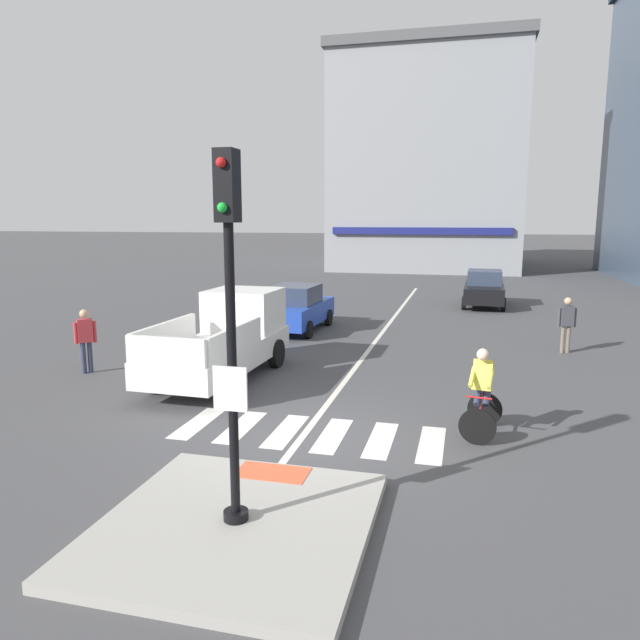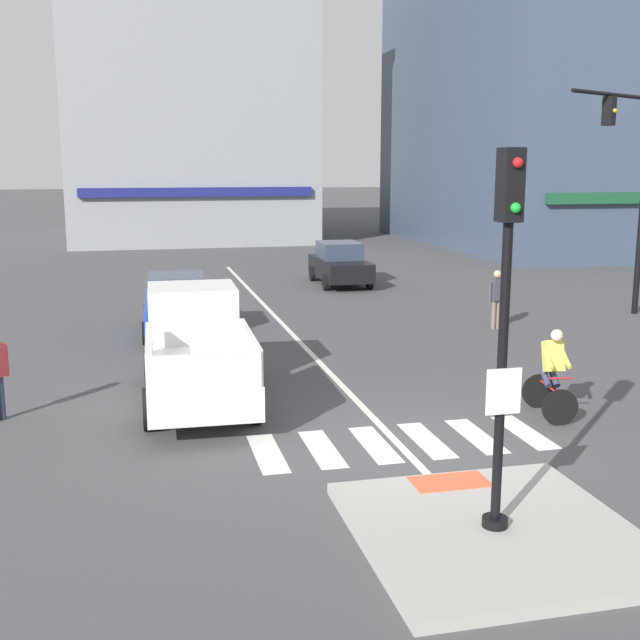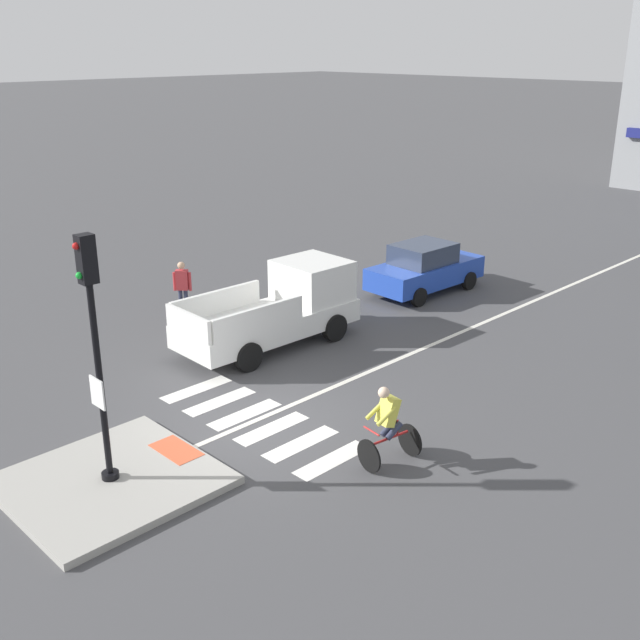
# 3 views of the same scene
# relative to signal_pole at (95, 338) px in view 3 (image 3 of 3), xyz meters

# --- Properties ---
(ground_plane) EXTENTS (300.00, 300.00, 0.00)m
(ground_plane) POSITION_rel_signal_pole_xyz_m (0.00, 3.40, -2.92)
(ground_plane) COLOR #474749
(traffic_island) EXTENTS (3.40, 3.59, 0.15)m
(traffic_island) POSITION_rel_signal_pole_xyz_m (0.00, 0.01, -2.85)
(traffic_island) COLOR #A3A099
(traffic_island) RESTS_ON ground
(tactile_pad_front) EXTENTS (1.10, 0.60, 0.01)m
(tactile_pad_front) POSITION_rel_signal_pole_xyz_m (0.00, 1.45, -2.77)
(tactile_pad_front) COLOR #DB5B38
(tactile_pad_front) RESTS_ON traffic_island
(signal_pole) EXTENTS (0.44, 0.38, 4.60)m
(signal_pole) POSITION_rel_signal_pole_xyz_m (0.00, 0.00, 0.00)
(signal_pole) COLOR black
(signal_pole) RESTS_ON traffic_island
(crosswalk_stripe_a) EXTENTS (0.44, 1.80, 0.01)m
(crosswalk_stripe_a) POSITION_rel_signal_pole_xyz_m (-2.26, 3.56, -2.92)
(crosswalk_stripe_a) COLOR silver
(crosswalk_stripe_a) RESTS_ON ground
(crosswalk_stripe_b) EXTENTS (0.44, 1.80, 0.01)m
(crosswalk_stripe_b) POSITION_rel_signal_pole_xyz_m (-1.36, 3.56, -2.92)
(crosswalk_stripe_b) COLOR silver
(crosswalk_stripe_b) RESTS_ON ground
(crosswalk_stripe_c) EXTENTS (0.44, 1.80, 0.01)m
(crosswalk_stripe_c) POSITION_rel_signal_pole_xyz_m (-0.45, 3.56, -2.92)
(crosswalk_stripe_c) COLOR silver
(crosswalk_stripe_c) RESTS_ON ground
(crosswalk_stripe_d) EXTENTS (0.44, 1.80, 0.01)m
(crosswalk_stripe_d) POSITION_rel_signal_pole_xyz_m (0.45, 3.56, -2.92)
(crosswalk_stripe_d) COLOR silver
(crosswalk_stripe_d) RESTS_ON ground
(crosswalk_stripe_e) EXTENTS (0.44, 1.80, 0.01)m
(crosswalk_stripe_e) POSITION_rel_signal_pole_xyz_m (1.36, 3.56, -2.92)
(crosswalk_stripe_e) COLOR silver
(crosswalk_stripe_e) RESTS_ON ground
(crosswalk_stripe_f) EXTENTS (0.44, 1.80, 0.01)m
(crosswalk_stripe_f) POSITION_rel_signal_pole_xyz_m (2.26, 3.56, -2.92)
(crosswalk_stripe_f) COLOR silver
(crosswalk_stripe_f) RESTS_ON ground
(lane_centre_line) EXTENTS (0.14, 28.00, 0.01)m
(lane_centre_line) POSITION_rel_signal_pole_xyz_m (-0.07, 13.40, -2.92)
(lane_centre_line) COLOR silver
(lane_centre_line) RESTS_ON ground
(car_blue_westbound_far) EXTENTS (1.95, 4.16, 1.64)m
(car_blue_westbound_far) POSITION_rel_signal_pole_xyz_m (-3.12, 13.29, -2.11)
(car_blue_westbound_far) COLOR #2347B7
(car_blue_westbound_far) RESTS_ON ground
(pickup_truck_white_westbound_near) EXTENTS (2.16, 5.15, 2.08)m
(pickup_truck_white_westbound_near) POSITION_rel_signal_pole_xyz_m (-3.09, 7.03, -1.94)
(pickup_truck_white_westbound_near) COLOR white
(pickup_truck_white_westbound_near) RESTS_ON ground
(cyclist) EXTENTS (0.81, 1.17, 1.68)m
(cyclist) POSITION_rel_signal_pole_xyz_m (3.10, 4.21, -2.05)
(cyclist) COLOR black
(cyclist) RESTS_ON ground
(pedestrian_at_curb_left) EXTENTS (0.43, 0.41, 1.67)m
(pedestrian_at_curb_left) POSITION_rel_signal_pole_xyz_m (-6.73, 6.34, -1.94)
(pedestrian_at_curb_left) COLOR #2D334C
(pedestrian_at_curb_left) RESTS_ON ground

